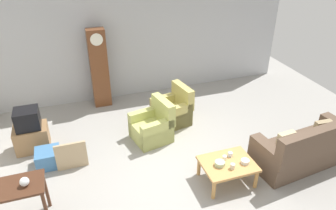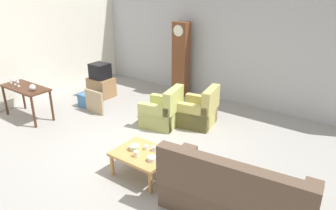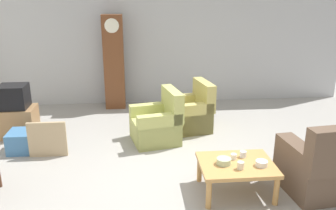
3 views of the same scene
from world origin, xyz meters
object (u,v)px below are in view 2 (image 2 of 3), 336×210
at_px(glass_dome_cloche, 32,88).
at_px(cup_white_porcelain, 146,148).
at_px(couch_floral, 235,196).
at_px(coffee_table_wood, 143,156).
at_px(tv_stand_cabinet, 101,87).
at_px(cup_cream_tall, 136,154).
at_px(cup_blue_rimmed, 155,149).
at_px(console_table_dark, 26,91).
at_px(storage_box_blue, 90,100).
at_px(armchair_olive_near, 163,113).
at_px(bowl_shallow_green, 135,148).
at_px(wine_glass_tall, 10,78).
at_px(bowl_white_stacked, 152,159).
at_px(wine_glass_short, 18,81).
at_px(tv_crt, 100,71).
at_px(wine_glass_mid, 14,80).
at_px(framed_picture_leaning, 94,102).
at_px(grandfather_clock, 181,59).
at_px(armchair_olive_far, 199,112).

height_order(glass_dome_cloche, cup_white_porcelain, glass_dome_cloche).
relative_size(couch_floral, coffee_table_wood, 2.27).
distance_m(tv_stand_cabinet, cup_cream_tall, 4.21).
height_order(cup_white_porcelain, cup_cream_tall, cup_cream_tall).
bearing_deg(cup_blue_rimmed, coffee_table_wood, -128.60).
relative_size(console_table_dark, storage_box_blue, 2.77).
height_order(armchair_olive_near, bowl_shallow_green, armchair_olive_near).
bearing_deg(cup_blue_rimmed, wine_glass_tall, -179.44).
relative_size(bowl_white_stacked, wine_glass_short, 0.76).
bearing_deg(tv_crt, armchair_olive_near, -10.57).
relative_size(armchair_olive_near, wine_glass_mid, 5.27).
xyz_separation_m(console_table_dark, framed_picture_leaning, (1.06, 1.13, -0.38)).
height_order(armchair_olive_near, cup_white_porcelain, armchair_olive_near).
height_order(couch_floral, grandfather_clock, grandfather_clock).
bearing_deg(couch_floral, cup_blue_rimmed, 172.99).
height_order(glass_dome_cloche, wine_glass_mid, wine_glass_mid).
relative_size(couch_floral, glass_dome_cloche, 15.25).
distance_m(console_table_dark, grandfather_clock, 4.07).
bearing_deg(armchair_olive_far, storage_box_blue, -166.08).
relative_size(console_table_dark, bowl_shallow_green, 6.95).
xyz_separation_m(couch_floral, framed_picture_leaning, (-4.43, 1.34, -0.06)).
distance_m(grandfather_clock, cup_cream_tall, 4.28).
bearing_deg(bowl_white_stacked, armchair_olive_near, 123.04).
relative_size(armchair_olive_far, wine_glass_short, 4.59).
distance_m(framed_picture_leaning, bowl_shallow_green, 2.86).
bearing_deg(armchair_olive_far, glass_dome_cloche, -145.79).
height_order(cup_cream_tall, bowl_shallow_green, cup_cream_tall).
distance_m(armchair_olive_far, storage_box_blue, 2.97).
xyz_separation_m(coffee_table_wood, cup_blue_rimmed, (0.13, 0.16, 0.10)).
bearing_deg(tv_crt, wine_glass_tall, -110.84).
bearing_deg(cup_cream_tall, armchair_olive_far, 96.33).
relative_size(glass_dome_cloche, cup_white_porcelain, 1.80).
distance_m(console_table_dark, wine_glass_mid, 0.40).
xyz_separation_m(grandfather_clock, cup_white_porcelain, (1.74, -3.59, -0.57)).
height_order(couch_floral, armchair_olive_near, couch_floral).
height_order(tv_crt, wine_glass_mid, wine_glass_mid).
bearing_deg(tv_crt, coffee_table_wood, -32.79).
bearing_deg(console_table_dark, grandfather_clock, 60.23).
relative_size(tv_crt, storage_box_blue, 1.02).
distance_m(grandfather_clock, wine_glass_tall, 4.38).
bearing_deg(console_table_dark, bowl_white_stacked, -4.02).
relative_size(armchair_olive_far, cup_white_porcelain, 11.60).
distance_m(couch_floral, bowl_shallow_green, 1.90).
xyz_separation_m(console_table_dark, glass_dome_cloche, (0.38, -0.04, 0.19)).
relative_size(storage_box_blue, bowl_shallow_green, 2.51).
bearing_deg(console_table_dark, armchair_olive_far, 30.77).
bearing_deg(grandfather_clock, console_table_dark, -119.77).
xyz_separation_m(glass_dome_cloche, wine_glass_short, (-0.51, -0.05, 0.06)).
height_order(grandfather_clock, wine_glass_tall, grandfather_clock).
distance_m(armchair_olive_near, bowl_white_stacked, 2.22).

